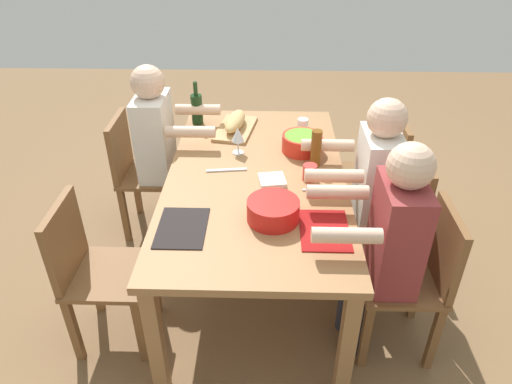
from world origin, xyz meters
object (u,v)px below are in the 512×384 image
diner_near_left (387,239)px  cup_near_center (310,172)px  beer_bottle (316,149)px  wine_glass (238,136)px  chair_far_right (138,169)px  cutting_board (235,129)px  chair_near_center (396,215)px  chair_near_right (380,172)px  diner_near_center (369,184)px  diner_far_right (161,141)px  wine_bottle (197,108)px  cup_near_right (303,125)px  chair_near_left (418,273)px  serving_bowl_pasta (273,209)px  bread_loaf (235,121)px  chair_far_left (91,267)px  dining_table (256,187)px  serving_bowl_salad (302,142)px  napkin_stack (272,180)px

diner_near_left → cup_near_center: bearing=36.5°
beer_bottle → wine_glass: size_ratio=1.33×
beer_bottle → cup_near_center: (-0.16, 0.04, -0.06)m
chair_far_right → cutting_board: size_ratio=2.12×
chair_near_center → wine_glass: (0.26, 0.93, 0.37)m
chair_near_right → wine_glass: size_ratio=5.12×
chair_near_right → beer_bottle: bearing=127.8°
cup_near_center → diner_near_center: bearing=-83.8°
chair_near_center → diner_far_right: (0.49, 1.45, 0.21)m
wine_bottle → cup_near_center: (-0.72, -0.71, -0.06)m
cup_near_center → diner_near_left: bearing=-143.5°
beer_bottle → cup_near_right: size_ratio=2.73×
chair_near_left → serving_bowl_pasta: bearing=83.5°
bread_loaf → serving_bowl_pasta: bearing=-166.0°
diner_far_right → chair_near_right: bearing=-90.0°
chair_far_left → cup_near_right: bearing=-45.7°
chair_near_center → diner_near_center: 0.28m
dining_table → chair_far_right: (0.49, 0.82, -0.18)m
chair_far_left → diner_far_right: 1.03m
diner_near_center → wine_glass: 0.81m
wine_glass → cup_near_right: 0.53m
serving_bowl_salad → wine_glass: size_ratio=1.47×
cutting_board → chair_far_left: bearing=148.2°
bread_loaf → wine_bottle: wine_bottle is taller
chair_far_left → beer_bottle: 1.36m
wine_bottle → diner_near_center: bearing=-123.0°
dining_table → wine_glass: (0.26, 0.11, 0.20)m
chair_near_right → diner_near_center: bearing=159.6°
diner_near_left → diner_far_right: size_ratio=1.00×
chair_far_left → serving_bowl_salad: chair_far_left is taller
chair_far_right → cup_near_center: bearing=-115.5°
diner_near_left → cup_near_right: bearing=17.6°
bread_loaf → chair_near_left: bearing=-137.8°
chair_near_center → wine_bottle: bearing=61.1°
chair_near_right → cutting_board: (0.08, 0.97, 0.27)m
dining_table → chair_near_right: 0.97m
chair_near_center → chair_far_right: same height
diner_far_right → bread_loaf: (0.08, -0.48, 0.11)m
diner_near_left → serving_bowl_pasta: size_ratio=4.73×
wine_glass → chair_near_right: bearing=-76.0°
dining_table → napkin_stack: bearing=-127.8°
dining_table → beer_bottle: bearing=-70.2°
cutting_board → chair_near_left: bearing=-137.8°
chair_near_center → diner_near_center: bearing=90.0°
diner_far_right → bread_loaf: diner_far_right is taller
napkin_stack → wine_bottle: bearing=33.9°
diner_far_right → serving_bowl_pasta: size_ratio=4.73×
chair_far_left → napkin_stack: (0.42, -0.91, 0.27)m
chair_near_left → serving_bowl_pasta: chair_near_left is taller
diner_near_left → bread_loaf: (1.07, 0.79, 0.11)m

